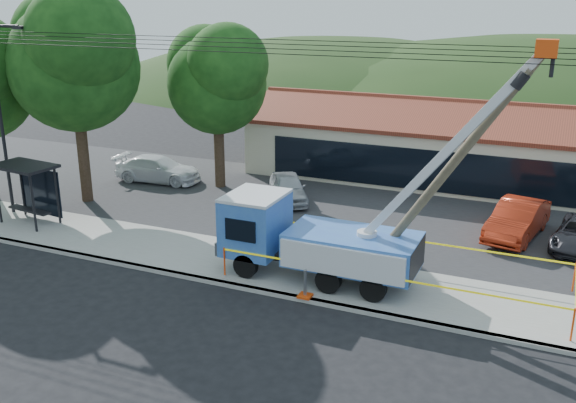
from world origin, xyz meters
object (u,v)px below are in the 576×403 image
at_px(leaning_pole, 453,164).
at_px(car_red, 515,239).
at_px(bus_shelter, 29,179).
at_px(car_silver, 288,203).
at_px(utility_truck, 314,237).
at_px(car_white, 159,183).

xyz_separation_m(leaning_pole, car_red, (1.85, 7.11, -4.88)).
bearing_deg(car_red, leaning_pole, -93.62).
height_order(bus_shelter, car_silver, bus_shelter).
distance_m(utility_truck, leaning_pole, 5.69).
distance_m(leaning_pole, car_silver, 13.11).
height_order(car_red, car_white, car_red).
relative_size(utility_truck, car_red, 2.29).
bearing_deg(car_white, leaning_pole, -120.73).
height_order(utility_truck, car_silver, utility_truck).
height_order(utility_truck, car_red, utility_truck).
distance_m(car_silver, car_white, 8.18).
height_order(utility_truck, car_white, utility_truck).
bearing_deg(utility_truck, car_silver, 119.51).
bearing_deg(utility_truck, car_white, 146.24).
distance_m(bus_shelter, car_silver, 12.46).
xyz_separation_m(bus_shelter, car_silver, (9.50, 7.76, -2.19)).
xyz_separation_m(utility_truck, car_red, (6.57, 7.52, -1.73)).
relative_size(car_red, car_white, 0.98).
relative_size(car_silver, car_red, 0.86).
distance_m(utility_truck, bus_shelter, 14.16).
bearing_deg(car_red, car_silver, -172.46).
xyz_separation_m(utility_truck, leaning_pole, (4.71, 0.41, 3.15)).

